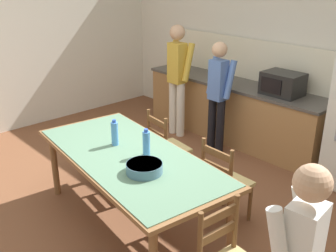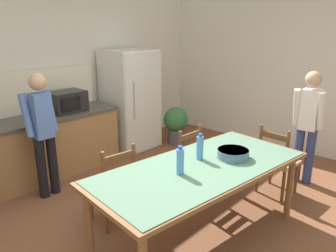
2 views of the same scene
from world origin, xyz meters
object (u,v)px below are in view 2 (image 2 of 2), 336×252
Objects in this scene: refrigerator at (131,100)px; chair_head_end at (277,161)px; person_at_counter at (43,129)px; bottle_near_centre at (180,161)px; serving_bowl at (233,153)px; chair_side_far_left at (114,185)px; chair_side_far_right at (182,161)px; microwave at (67,102)px; potted_plant at (176,123)px; person_by_table at (308,122)px; bottle_off_centre at (200,147)px; dining_table at (201,173)px.

chair_head_end is (0.09, -2.63, -0.41)m from refrigerator.
bottle_near_centre is at bearing -171.23° from person_at_counter.
chair_side_far_left is (-0.78, 0.97, -0.40)m from serving_bowl.
serving_bowl is at bearing 77.71° from chair_side_far_right.
potted_plant is (1.90, -0.45, -0.65)m from microwave.
person_at_counter reaches higher than person_by_table.
person_by_table reaches higher than bottle_near_centre.
microwave is 1.85× the size of bottle_off_centre.
bottle_off_centre is 0.84× the size of serving_bowl.
person_at_counter is at bearing 110.66° from bottle_off_centre.
serving_bowl is 1.30m from chair_side_far_left.
person_at_counter is 1.02× the size of person_by_table.
person_at_counter is (-0.95, 2.08, 0.04)m from serving_bowl.
microwave is 2.62m from serving_bowl.
microwave is 0.55× the size of chair_head_end.
chair_side_far_left is 0.59× the size of person_by_table.
person_by_table is at bearing -131.86° from person_at_counter.
chair_side_far_right is 0.58× the size of person_at_counter.
bottle_near_centre is 0.95m from chair_side_far_left.
potted_plant is (2.56, 0.07, -0.49)m from person_at_counter.
refrigerator reaches higher than bottle_off_centre.
bottle_off_centre is 1.02m from chair_side_far_left.
microwave is at bearing -71.86° from chair_side_far_right.
dining_table is 2.86m from potted_plant.
person_by_table is at bearing 162.00° from chair_side_far_left.
chair_side_far_left reaches higher than serving_bowl.
refrigerator is 1.11× the size of person_by_table.
chair_side_far_right is at bearing 75.70° from serving_bowl.
person_at_counter is at bearing -178.40° from potted_plant.
dining_table is at bearing -163.73° from person_at_counter.
potted_plant is at bearing -13.25° from microwave.
bottle_off_centre is 1.87m from person_by_table.
person_by_table is (2.52, -2.26, -0.02)m from person_at_counter.
refrigerator is 2.55× the size of potted_plant.
person_by_table reaches higher than chair_side_far_right.
bottle_off_centre is at bearing -89.08° from microwave.
dining_table is 1.98m from person_by_table.
refrigerator is 6.31× the size of bottle_near_centre.
chair_side_far_right is at bearing 52.89° from bottle_off_centre.
chair_side_far_right is 1.75m from person_at_counter.
chair_head_end is at bearing 158.44° from chair_side_far_left.
serving_bowl reaches higher than potted_plant.
bottle_near_centre is 0.84× the size of serving_bowl.
bottle_near_centre is at bearing 106.82° from chair_side_far_left.
microwave reaches higher than serving_bowl.
chair_head_end is at bearing 133.57° from chair_side_far_right.
chair_side_far_left is 2.67m from potted_plant.
serving_bowl is at bearing 91.99° from chair_head_end.
person_by_table reaches higher than serving_bowl.
refrigerator is at bearing -82.37° from person_by_table.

